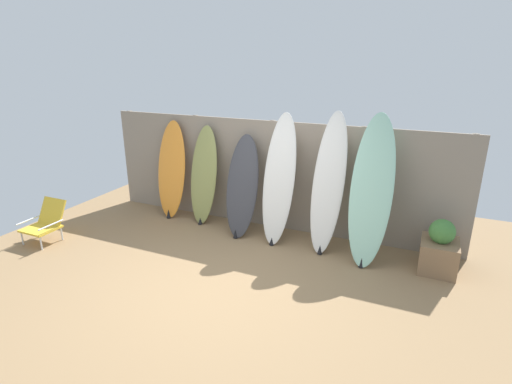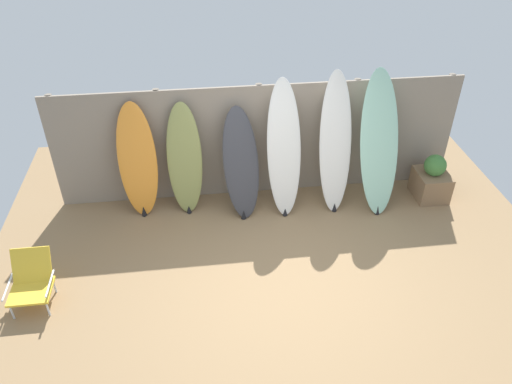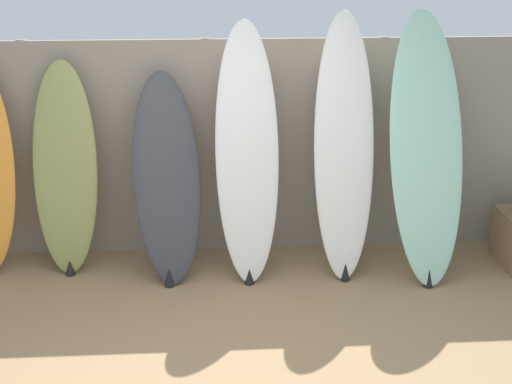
{
  "view_description": "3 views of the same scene",
  "coord_description": "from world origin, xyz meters",
  "px_view_note": "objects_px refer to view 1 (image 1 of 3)",
  "views": [
    {
      "loc": [
        2.34,
        -3.9,
        2.77
      ],
      "look_at": [
        0.22,
        0.89,
        0.98
      ],
      "focal_mm": 28.0,
      "sensor_mm": 36.0,
      "label": 1
    },
    {
      "loc": [
        -0.87,
        -4.51,
        4.64
      ],
      "look_at": [
        -0.2,
        0.73,
        0.87
      ],
      "focal_mm": 35.0,
      "sensor_mm": 36.0,
      "label": 2
    },
    {
      "loc": [
        0.04,
        -3.7,
        2.6
      ],
      "look_at": [
        0.33,
        0.83,
        0.94
      ],
      "focal_mm": 50.0,
      "sensor_mm": 36.0,
      "label": 3
    }
  ],
  "objects_px": {
    "surfboard_orange_0": "(171,170)",
    "beach_chair": "(46,221)",
    "surfboard_charcoal_2": "(242,187)",
    "surfboard_seafoam_5": "(372,191)",
    "planter_box": "(439,250)",
    "surfboard_olive_1": "(204,176)",
    "surfboard_white_4": "(328,184)",
    "surfboard_white_3": "(279,180)"
  },
  "relations": [
    {
      "from": "beach_chair",
      "to": "planter_box",
      "type": "bearing_deg",
      "value": 17.18
    },
    {
      "from": "surfboard_seafoam_5",
      "to": "beach_chair",
      "type": "bearing_deg",
      "value": -162.86
    },
    {
      "from": "surfboard_orange_0",
      "to": "surfboard_seafoam_5",
      "type": "distance_m",
      "value": 3.49
    },
    {
      "from": "surfboard_orange_0",
      "to": "planter_box",
      "type": "distance_m",
      "value": 4.47
    },
    {
      "from": "surfboard_charcoal_2",
      "to": "planter_box",
      "type": "height_order",
      "value": "surfboard_charcoal_2"
    },
    {
      "from": "surfboard_white_4",
      "to": "planter_box",
      "type": "distance_m",
      "value": 1.73
    },
    {
      "from": "surfboard_orange_0",
      "to": "surfboard_white_3",
      "type": "distance_m",
      "value": 2.11
    },
    {
      "from": "surfboard_orange_0",
      "to": "beach_chair",
      "type": "height_order",
      "value": "surfboard_orange_0"
    },
    {
      "from": "surfboard_orange_0",
      "to": "surfboard_olive_1",
      "type": "bearing_deg",
      "value": -1.33
    },
    {
      "from": "surfboard_seafoam_5",
      "to": "beach_chair",
      "type": "relative_size",
      "value": 3.25
    },
    {
      "from": "surfboard_white_4",
      "to": "surfboard_seafoam_5",
      "type": "xyz_separation_m",
      "value": [
        0.63,
        -0.1,
        0.01
      ]
    },
    {
      "from": "beach_chair",
      "to": "planter_box",
      "type": "height_order",
      "value": "planter_box"
    },
    {
      "from": "surfboard_olive_1",
      "to": "planter_box",
      "type": "height_order",
      "value": "surfboard_olive_1"
    },
    {
      "from": "surfboard_orange_0",
      "to": "surfboard_white_4",
      "type": "height_order",
      "value": "surfboard_white_4"
    },
    {
      "from": "surfboard_seafoam_5",
      "to": "surfboard_white_3",
      "type": "bearing_deg",
      "value": 176.9
    },
    {
      "from": "surfboard_charcoal_2",
      "to": "planter_box",
      "type": "distance_m",
      "value": 3.0
    },
    {
      "from": "surfboard_white_3",
      "to": "surfboard_seafoam_5",
      "type": "xyz_separation_m",
      "value": [
        1.38,
        -0.07,
        0.04
      ]
    },
    {
      "from": "surfboard_olive_1",
      "to": "surfboard_white_4",
      "type": "distance_m",
      "value": 2.2
    },
    {
      "from": "surfboard_charcoal_2",
      "to": "beach_chair",
      "type": "distance_m",
      "value": 3.12
    },
    {
      "from": "surfboard_charcoal_2",
      "to": "surfboard_white_3",
      "type": "bearing_deg",
      "value": 0.61
    },
    {
      "from": "surfboard_white_4",
      "to": "surfboard_orange_0",
      "type": "bearing_deg",
      "value": 177.19
    },
    {
      "from": "surfboard_olive_1",
      "to": "surfboard_charcoal_2",
      "type": "height_order",
      "value": "surfboard_olive_1"
    },
    {
      "from": "surfboard_white_3",
      "to": "planter_box",
      "type": "bearing_deg",
      "value": -1.69
    },
    {
      "from": "surfboard_seafoam_5",
      "to": "beach_chair",
      "type": "height_order",
      "value": "surfboard_seafoam_5"
    },
    {
      "from": "surfboard_charcoal_2",
      "to": "surfboard_white_3",
      "type": "distance_m",
      "value": 0.65
    },
    {
      "from": "surfboard_charcoal_2",
      "to": "surfboard_seafoam_5",
      "type": "height_order",
      "value": "surfboard_seafoam_5"
    },
    {
      "from": "surfboard_white_4",
      "to": "surfboard_white_3",
      "type": "bearing_deg",
      "value": -178.4
    },
    {
      "from": "planter_box",
      "to": "surfboard_orange_0",
      "type": "bearing_deg",
      "value": 177.02
    },
    {
      "from": "surfboard_orange_0",
      "to": "planter_box",
      "type": "relative_size",
      "value": 2.32
    },
    {
      "from": "surfboard_white_4",
      "to": "beach_chair",
      "type": "xyz_separation_m",
      "value": [
        -4.07,
        -1.55,
        -0.69
      ]
    },
    {
      "from": "surfboard_olive_1",
      "to": "beach_chair",
      "type": "distance_m",
      "value": 2.57
    },
    {
      "from": "surfboard_white_4",
      "to": "planter_box",
      "type": "height_order",
      "value": "surfboard_white_4"
    },
    {
      "from": "surfboard_white_4",
      "to": "surfboard_seafoam_5",
      "type": "bearing_deg",
      "value": -8.73
    },
    {
      "from": "surfboard_olive_1",
      "to": "surfboard_white_3",
      "type": "relative_size",
      "value": 0.85
    },
    {
      "from": "surfboard_charcoal_2",
      "to": "surfboard_seafoam_5",
      "type": "bearing_deg",
      "value": -1.95
    },
    {
      "from": "surfboard_olive_1",
      "to": "surfboard_charcoal_2",
      "type": "relative_size",
      "value": 1.05
    },
    {
      "from": "surfboard_charcoal_2",
      "to": "surfboard_white_3",
      "type": "height_order",
      "value": "surfboard_white_3"
    },
    {
      "from": "surfboard_white_4",
      "to": "planter_box",
      "type": "relative_size",
      "value": 2.76
    },
    {
      "from": "surfboard_white_3",
      "to": "beach_chair",
      "type": "height_order",
      "value": "surfboard_white_3"
    },
    {
      "from": "surfboard_white_3",
      "to": "surfboard_white_4",
      "type": "height_order",
      "value": "surfboard_white_4"
    },
    {
      "from": "surfboard_white_4",
      "to": "beach_chair",
      "type": "bearing_deg",
      "value": -159.22
    },
    {
      "from": "surfboard_orange_0",
      "to": "surfboard_white_3",
      "type": "bearing_deg",
      "value": -4.4
    }
  ]
}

